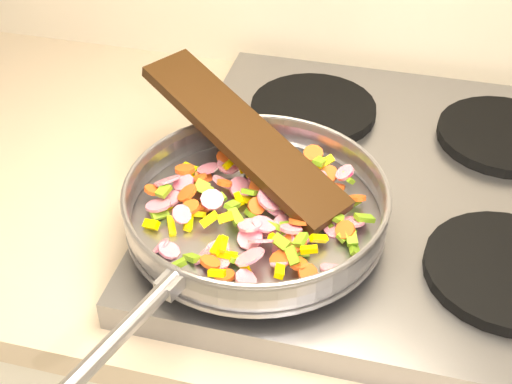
# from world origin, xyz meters

# --- Properties ---
(cooktop) EXTENTS (0.60, 0.60, 0.04)m
(cooktop) POSITION_xyz_m (-0.70, 1.67, 0.92)
(cooktop) COLOR #939399
(cooktop) RESTS_ON counter_top
(grate_fl) EXTENTS (0.19, 0.19, 0.02)m
(grate_fl) POSITION_xyz_m (-0.84, 1.52, 0.95)
(grate_fl) COLOR black
(grate_fl) RESTS_ON cooktop
(grate_fr) EXTENTS (0.19, 0.19, 0.02)m
(grate_fr) POSITION_xyz_m (-0.56, 1.52, 0.95)
(grate_fr) COLOR black
(grate_fr) RESTS_ON cooktop
(grate_bl) EXTENTS (0.19, 0.19, 0.02)m
(grate_bl) POSITION_xyz_m (-0.84, 1.81, 0.95)
(grate_bl) COLOR black
(grate_bl) RESTS_ON cooktop
(grate_br) EXTENTS (0.19, 0.19, 0.02)m
(grate_br) POSITION_xyz_m (-0.56, 1.81, 0.95)
(grate_br) COLOR black
(grate_br) RESTS_ON cooktop
(saute_pan) EXTENTS (0.35, 0.51, 0.05)m
(saute_pan) POSITION_xyz_m (-0.86, 1.53, 0.98)
(saute_pan) COLOR #9E9EA5
(saute_pan) RESTS_ON grate_fl
(vegetable_heap) EXTENTS (0.29, 0.28, 0.05)m
(vegetable_heap) POSITION_xyz_m (-0.85, 1.53, 0.98)
(vegetable_heap) COLOR #E4531A
(vegetable_heap) RESTS_ON saute_pan
(wooden_spatula) EXTENTS (0.31, 0.23, 0.10)m
(wooden_spatula) POSITION_xyz_m (-0.90, 1.61, 1.02)
(wooden_spatula) COLOR black
(wooden_spatula) RESTS_ON saute_pan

